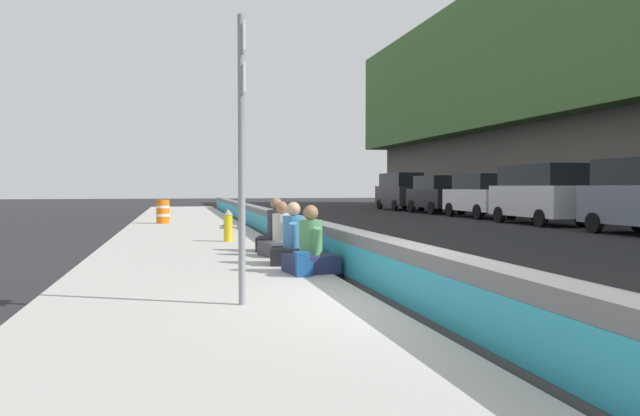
{
  "coord_description": "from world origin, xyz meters",
  "views": [
    {
      "loc": [
        -7.46,
        3.02,
        1.62
      ],
      "look_at": [
        5.88,
        -0.06,
        1.15
      ],
      "focal_mm": 35.0,
      "sensor_mm": 36.0,
      "label": 1
    }
  ],
  "objects_px": {
    "seated_person_foreground": "(311,251)",
    "parked_car_farther": "(400,191)",
    "parked_car_midline": "(480,195)",
    "backpack": "(302,264)",
    "seated_person_rear": "(282,239)",
    "construction_barrel": "(163,212)",
    "fire_hydrant": "(228,225)",
    "parked_car_far": "(436,194)",
    "seated_person_far": "(276,235)",
    "route_sign_post": "(242,139)",
    "seated_person_middle": "(293,245)",
    "parked_car_fourth": "(539,193)"
  },
  "relations": [
    {
      "from": "seated_person_rear",
      "to": "seated_person_far",
      "type": "distance_m",
      "value": 0.97
    },
    {
      "from": "route_sign_post",
      "to": "parked_car_midline",
      "type": "bearing_deg",
      "value": -33.68
    },
    {
      "from": "seated_person_foreground",
      "to": "backpack",
      "type": "xyz_separation_m",
      "value": [
        -0.4,
        0.23,
        -0.17
      ]
    },
    {
      "from": "seated_person_far",
      "to": "construction_barrel",
      "type": "relative_size",
      "value": 1.28
    },
    {
      "from": "fire_hydrant",
      "to": "backpack",
      "type": "xyz_separation_m",
      "value": [
        -6.84,
        -0.67,
        -0.25
      ]
    },
    {
      "from": "route_sign_post",
      "to": "seated_person_foreground",
      "type": "distance_m",
      "value": 3.49
    },
    {
      "from": "seated_person_foreground",
      "to": "parked_car_farther",
      "type": "xyz_separation_m",
      "value": [
        30.43,
        -12.88,
        0.85
      ]
    },
    {
      "from": "seated_person_middle",
      "to": "construction_barrel",
      "type": "xyz_separation_m",
      "value": [
        14.17,
        2.71,
        0.11
      ]
    },
    {
      "from": "construction_barrel",
      "to": "parked_car_farther",
      "type": "relative_size",
      "value": 0.19
    },
    {
      "from": "route_sign_post",
      "to": "fire_hydrant",
      "type": "height_order",
      "value": "route_sign_post"
    },
    {
      "from": "route_sign_post",
      "to": "seated_person_far",
      "type": "distance_m",
      "value": 6.69
    },
    {
      "from": "fire_hydrant",
      "to": "parked_car_far",
      "type": "relative_size",
      "value": 0.18
    },
    {
      "from": "fire_hydrant",
      "to": "parked_car_far",
      "type": "distance_m",
      "value": 22.9
    },
    {
      "from": "seated_person_foreground",
      "to": "backpack",
      "type": "height_order",
      "value": "seated_person_foreground"
    },
    {
      "from": "route_sign_post",
      "to": "parked_car_far",
      "type": "bearing_deg",
      "value": -27.92
    },
    {
      "from": "seated_person_foreground",
      "to": "construction_barrel",
      "type": "distance_m",
      "value": 15.62
    },
    {
      "from": "backpack",
      "to": "parked_car_farther",
      "type": "xyz_separation_m",
      "value": [
        30.84,
        -13.11,
        1.02
      ]
    },
    {
      "from": "seated_person_rear",
      "to": "seated_person_far",
      "type": "relative_size",
      "value": 0.95
    },
    {
      "from": "seated_person_rear",
      "to": "backpack",
      "type": "relative_size",
      "value": 2.91
    },
    {
      "from": "seated_person_far",
      "to": "parked_car_far",
      "type": "height_order",
      "value": "parked_car_far"
    },
    {
      "from": "backpack",
      "to": "seated_person_far",
      "type": "bearing_deg",
      "value": -2.93
    },
    {
      "from": "backpack",
      "to": "fire_hydrant",
      "type": "bearing_deg",
      "value": 5.58
    },
    {
      "from": "route_sign_post",
      "to": "seated_person_foreground",
      "type": "bearing_deg",
      "value": -28.44
    },
    {
      "from": "seated_person_rear",
      "to": "seated_person_foreground",
      "type": "bearing_deg",
      "value": -178.75
    },
    {
      "from": "parked_car_midline",
      "to": "backpack",
      "type": "bearing_deg",
      "value": 145.72
    },
    {
      "from": "route_sign_post",
      "to": "seated_person_rear",
      "type": "distance_m",
      "value": 5.78
    },
    {
      "from": "seated_person_rear",
      "to": "construction_barrel",
      "type": "bearing_deg",
      "value": 12.13
    },
    {
      "from": "parked_car_midline",
      "to": "parked_car_farther",
      "type": "relative_size",
      "value": 0.95
    },
    {
      "from": "seated_person_middle",
      "to": "backpack",
      "type": "xyz_separation_m",
      "value": [
        -1.59,
        0.15,
        -0.18
      ]
    },
    {
      "from": "parked_car_midline",
      "to": "seated_person_rear",
      "type": "bearing_deg",
      "value": 141.38
    },
    {
      "from": "construction_barrel",
      "to": "parked_car_far",
      "type": "distance_m",
      "value": 18.32
    },
    {
      "from": "route_sign_post",
      "to": "parked_car_midline",
      "type": "relative_size",
      "value": 0.74
    },
    {
      "from": "seated_person_rear",
      "to": "construction_barrel",
      "type": "distance_m",
      "value": 12.99
    },
    {
      "from": "seated_person_rear",
      "to": "seated_person_far",
      "type": "height_order",
      "value": "seated_person_far"
    },
    {
      "from": "backpack",
      "to": "parked_car_farther",
      "type": "relative_size",
      "value": 0.08
    },
    {
      "from": "seated_person_far",
      "to": "parked_car_far",
      "type": "distance_m",
      "value": 24.71
    },
    {
      "from": "route_sign_post",
      "to": "seated_person_rear",
      "type": "relative_size",
      "value": 3.09
    },
    {
      "from": "parked_car_fourth",
      "to": "parked_car_farther",
      "type": "relative_size",
      "value": 1.0
    },
    {
      "from": "fire_hydrant",
      "to": "parked_car_midline",
      "type": "height_order",
      "value": "parked_car_midline"
    },
    {
      "from": "seated_person_rear",
      "to": "backpack",
      "type": "bearing_deg",
      "value": 176.82
    },
    {
      "from": "seated_person_foreground",
      "to": "seated_person_far",
      "type": "bearing_deg",
      "value": 0.35
    },
    {
      "from": "parked_car_far",
      "to": "parked_car_midline",
      "type": "bearing_deg",
      "value": -179.53
    },
    {
      "from": "seated_person_middle",
      "to": "seated_person_rear",
      "type": "height_order",
      "value": "seated_person_middle"
    },
    {
      "from": "route_sign_post",
      "to": "parked_car_fourth",
      "type": "xyz_separation_m",
      "value": [
        15.99,
        -14.28,
        -0.86
      ]
    },
    {
      "from": "route_sign_post",
      "to": "construction_barrel",
      "type": "bearing_deg",
      "value": 4.24
    },
    {
      "from": "seated_person_rear",
      "to": "parked_car_midline",
      "type": "xyz_separation_m",
      "value": [
        16.42,
        -13.12,
        0.68
      ]
    },
    {
      "from": "backpack",
      "to": "parked_car_fourth",
      "type": "distance_m",
      "value": 18.96
    },
    {
      "from": "backpack",
      "to": "parked_car_farther",
      "type": "distance_m",
      "value": 33.52
    },
    {
      "from": "fire_hydrant",
      "to": "seated_person_foreground",
      "type": "distance_m",
      "value": 6.5
    },
    {
      "from": "route_sign_post",
      "to": "seated_person_middle",
      "type": "distance_m",
      "value": 4.44
    }
  ]
}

